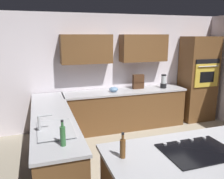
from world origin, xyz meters
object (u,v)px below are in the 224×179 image
Objects in this scene: blender at (163,82)px; mixing_bowl at (114,89)px; sink_unit at (55,129)px; oil_bottle at (123,148)px; cooktop at (197,151)px; dish_soap_bottle at (63,135)px; wall_oven at (198,79)px; spice_rack at (138,82)px.

mixing_bowl is at bearing 0.00° from blender.
oil_bottle is (-0.61, 0.94, 0.09)m from sink_unit.
cooktop is 1.50m from dish_soap_bottle.
sink_unit is 0.50m from dish_soap_bottle.
wall_oven reaches higher than mixing_bowl.
wall_oven is 10.52× the size of mixing_bowl.
mixing_bowl is 0.72× the size of oil_bottle.
oil_bottle is at bearing 140.14° from dish_soap_bottle.
cooktop is (-1.43, 1.07, -0.01)m from sink_unit.
spice_rack is 1.08× the size of dish_soap_bottle.
oil_bottle is at bearing 62.92° from spice_rack.
dish_soap_bottle is 1.12× the size of oil_bottle.
wall_oven reaches higher than sink_unit.
wall_oven is at bearing -179.02° from mixing_bowl.
wall_oven is 6.82× the size of dish_soap_bottle.
oil_bottle reaches higher than cooktop.
sink_unit is at bearing 26.66° from wall_oven.
mixing_bowl is at bearing -120.91° from dish_soap_bottle.
spice_rack is 1.21× the size of oil_bottle.
wall_oven is 7.61× the size of oil_bottle.
sink_unit is at bearing -83.05° from dish_soap_bottle.
cooktop is 3.14m from blender.
wall_oven reaches higher than dish_soap_bottle.
dish_soap_bottle is at bearing 32.73° from wall_oven.
sink_unit reaches higher than mixing_bowl.
wall_oven is 6.31× the size of spice_rack.
dish_soap_bottle reaches higher than cooktop.
cooktop is 0.84m from oil_bottle.
oil_bottle is (2.07, 2.75, -0.03)m from blender.
spice_rack is (-0.65, -0.12, 0.11)m from mixing_bowl.
dish_soap_bottle is (1.37, -0.59, 0.12)m from cooktop.
dish_soap_bottle is (2.02, 2.41, -0.04)m from spice_rack.
cooktop is 3.08m from spice_rack.
mixing_bowl is at bearing -128.30° from sink_unit.
wall_oven is at bearing -127.62° from cooktop.
spice_rack is 3.15m from dish_soap_bottle.
dish_soap_bottle is at bearing 96.95° from sink_unit.
dish_soap_bottle is (1.37, 2.29, 0.07)m from mixing_bowl.
wall_oven is 1.00m from blender.
cooktop is 2.47× the size of dish_soap_bottle.
wall_oven reaches higher than spice_rack.
blender reaches higher than cooktop.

